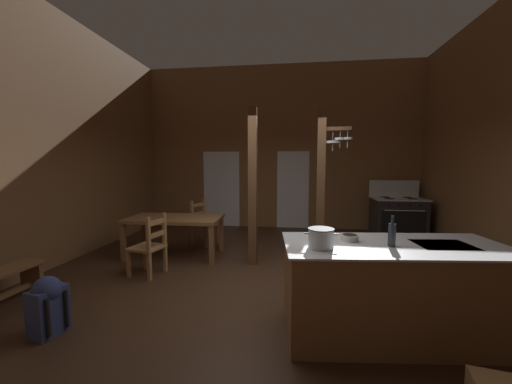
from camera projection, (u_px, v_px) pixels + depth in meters
name	position (u px, v px, depth m)	size (l,w,h in m)	color
ground_plane	(264.00, 294.00, 3.99)	(7.91, 8.83, 0.10)	#382316
wall_back	(280.00, 148.00, 7.81)	(7.91, 0.14, 4.30)	brown
wall_left	(17.00, 134.00, 4.24)	(0.14, 8.83, 4.30)	brown
glazed_door_back_left	(221.00, 189.00, 8.05)	(1.00, 0.01, 2.05)	white
glazed_panel_back_right	(293.00, 190.00, 7.80)	(0.84, 0.01, 2.05)	white
kitchen_island	(393.00, 290.00, 2.92)	(2.24, 1.17, 0.93)	brown
stove_range	(397.00, 217.00, 6.80)	(1.14, 0.82, 1.32)	#272727
support_post_with_pot_rack	(323.00, 180.00, 5.05)	(0.59, 0.26, 2.65)	brown
support_post_center	(253.00, 187.00, 4.92)	(0.14, 0.14, 2.65)	brown
dining_table	(175.00, 222.00, 5.40)	(1.73, 0.96, 0.74)	brown
ladderback_chair_near_window	(203.00, 223.00, 6.23)	(0.58, 0.58, 0.95)	#9E7044
ladderback_chair_by_post	(150.00, 246.00, 4.50)	(0.52, 0.52, 0.95)	#9E7044
backpack	(48.00, 304.00, 2.94)	(0.34, 0.36, 0.60)	navy
stockpot_on_counter	(321.00, 238.00, 2.74)	(0.32, 0.25, 0.18)	silver
mixing_bowl_on_counter	(350.00, 238.00, 3.00)	(0.18, 0.18, 0.06)	#B2A893
bottle_tall_on_counter	(392.00, 234.00, 2.78)	(0.07, 0.07, 0.30)	#1E2328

